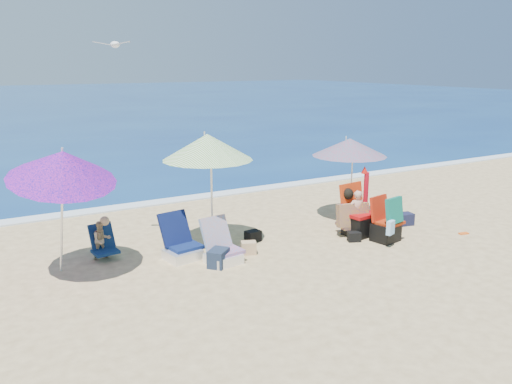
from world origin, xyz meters
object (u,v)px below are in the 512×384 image
umbrella_blue (62,166)px  seagull (115,44)px  furled_umbrella (365,195)px  umbrella_striped (208,147)px  camp_chair_left (359,220)px  person_center (354,213)px  chair_rainbow (222,251)px  camp_chair_right (387,225)px  umbrella_turquoise (350,147)px  person_left (102,240)px  chair_navy (181,246)px

umbrella_blue → seagull: bearing=40.2°
furled_umbrella → seagull: size_ratio=2.38×
umbrella_striped → umbrella_blue: 2.67m
camp_chair_left → person_center: size_ratio=1.09×
chair_rainbow → person_center: 3.07m
umbrella_striped → camp_chair_right: bearing=-23.7°
seagull → person_center: bearing=-20.6°
furled_umbrella → umbrella_striped: bearing=170.2°
umbrella_turquoise → chair_rainbow: bearing=-165.3°
umbrella_turquoise → camp_chair_left: 1.76m
umbrella_turquoise → chair_rainbow: 4.09m
person_left → seagull: 3.55m
umbrella_striped → person_left: 2.59m
umbrella_blue → person_center: bearing=-5.9°
umbrella_turquoise → chair_navy: umbrella_turquoise is taller
furled_umbrella → chair_rainbow: 3.59m
camp_chair_right → umbrella_blue: bearing=168.5°
chair_rainbow → camp_chair_left: bearing=-0.5°
umbrella_striped → camp_chair_left: (3.07, -0.82, -1.67)m
umbrella_blue → seagull: 2.52m
umbrella_turquoise → seagull: 5.47m
camp_chair_right → chair_navy: bearing=163.0°
person_center → person_left: person_center is taller
umbrella_striped → person_left: bearing=167.1°
person_center → seagull: seagull is taller
umbrella_turquoise → camp_chair_right: umbrella_turquoise is taller
seagull → umbrella_striped: bearing=-30.2°
person_center → seagull: (-4.35, 1.63, 3.37)m
person_center → umbrella_striped: bearing=164.6°
furled_umbrella → chair_rainbow: bearing=-176.7°
umbrella_striped → furled_umbrella: umbrella_striped is taller
furled_umbrella → camp_chair_right: (-0.15, -0.85, -0.42)m
camp_chair_left → camp_chair_right: camp_chair_left is taller
umbrella_turquoise → umbrella_blue: 6.24m
umbrella_striped → person_center: 3.40m
camp_chair_left → person_left: bearing=165.8°
camp_chair_right → umbrella_turquoise: bearing=79.5°
umbrella_striped → umbrella_blue: (-2.65, -0.23, -0.06)m
camp_chair_left → chair_navy: bearing=171.0°
umbrella_blue → camp_chair_left: bearing=-5.9°
person_center → seagull: bearing=159.4°
umbrella_turquoise → camp_chair_right: (-0.30, -1.61, -1.35)m
umbrella_striped → seagull: size_ratio=3.89×
person_left → person_center: bearing=-14.4°
umbrella_striped → furled_umbrella: size_ratio=1.63×
umbrella_striped → camp_chair_left: 3.59m
umbrella_striped → chair_rainbow: umbrella_striped is taller
chair_navy → person_center: (3.63, -0.58, 0.26)m
umbrella_striped → chair_rainbow: size_ratio=2.87×
chair_navy → person_left: size_ratio=1.06×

